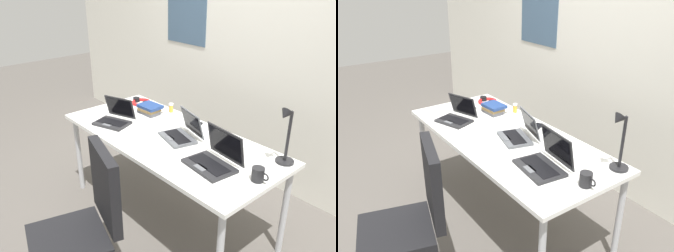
# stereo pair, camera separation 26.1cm
# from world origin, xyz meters

# --- Properties ---
(ground_plane) EXTENTS (12.00, 12.00, 0.00)m
(ground_plane) POSITION_xyz_m (0.00, 0.00, 0.00)
(ground_plane) COLOR #56514C
(wall_back) EXTENTS (6.00, 0.13, 2.60)m
(wall_back) POSITION_xyz_m (-0.00, 1.10, 1.30)
(wall_back) COLOR silver
(wall_back) RESTS_ON ground_plane
(desk) EXTENTS (1.80, 0.80, 0.74)m
(desk) POSITION_xyz_m (0.00, 0.00, 0.68)
(desk) COLOR white
(desk) RESTS_ON ground_plane
(desk_lamp) EXTENTS (0.12, 0.18, 0.40)m
(desk_lamp) POSITION_xyz_m (0.80, 0.28, 0.94)
(desk_lamp) COLOR black
(desk_lamp) RESTS_ON desk
(laptop_center) EXTENTS (0.35, 0.30, 0.23)m
(laptop_center) POSITION_xyz_m (0.52, -0.07, 0.79)
(laptop_center) COLOR #232326
(laptop_center) RESTS_ON desk
(laptop_near_lamp) EXTENTS (0.33, 0.31, 0.20)m
(laptop_near_lamp) POSITION_xyz_m (0.10, 0.05, 0.78)
(laptop_near_lamp) COLOR #515459
(laptop_near_lamp) RESTS_ON desk
(laptop_mid_desk) EXTENTS (0.34, 0.32, 0.20)m
(laptop_mid_desk) POSITION_xyz_m (-0.47, -0.17, 0.78)
(laptop_mid_desk) COLOR #232326
(laptop_mid_desk) RESTS_ON desk
(computer_mouse) EXTENTS (0.06, 0.10, 0.03)m
(computer_mouse) POSITION_xyz_m (-0.59, 0.04, 0.76)
(computer_mouse) COLOR black
(computer_mouse) RESTS_ON desk
(cell_phone) EXTENTS (0.11, 0.15, 0.01)m
(cell_phone) POSITION_xyz_m (0.02, 0.29, 0.74)
(cell_phone) COLOR black
(cell_phone) RESTS_ON desk
(headphones) EXTENTS (0.21, 0.18, 0.04)m
(headphones) POSITION_xyz_m (-0.68, 0.27, 0.76)
(headphones) COLOR red
(headphones) RESTS_ON desk
(pill_bottle) EXTENTS (0.04, 0.04, 0.08)m
(pill_bottle) POSITION_xyz_m (-0.34, 0.34, 0.78)
(pill_bottle) COLOR gold
(pill_bottle) RESTS_ON desk
(book_stack) EXTENTS (0.20, 0.17, 0.08)m
(book_stack) POSITION_xyz_m (-0.44, 0.17, 0.78)
(book_stack) COLOR #4C4C51
(book_stack) RESTS_ON desk
(coffee_mug) EXTENTS (0.11, 0.08, 0.09)m
(coffee_mug) POSITION_xyz_m (0.82, -0.01, 0.78)
(coffee_mug) COLOR black
(coffee_mug) RESTS_ON desk
(office_chair) EXTENTS (0.55, 0.60, 0.97)m
(office_chair) POSITION_xyz_m (0.21, -0.88, 0.40)
(office_chair) COLOR black
(office_chair) RESTS_ON ground_plane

